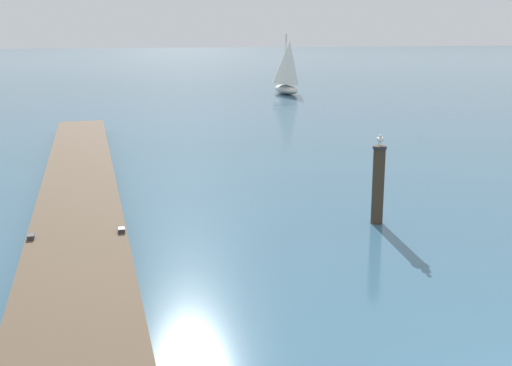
{
  "coord_description": "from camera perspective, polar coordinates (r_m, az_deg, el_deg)",
  "views": [
    {
      "loc": [
        -5.49,
        -3.84,
        4.03
      ],
      "look_at": [
        -1.9,
        6.79,
        1.4
      ],
      "focal_mm": 44.44,
      "sensor_mm": 36.0,
      "label": 1
    }
  ],
  "objects": [
    {
      "name": "floating_dock",
      "position": [
        16.62,
        -15.62,
        -0.06
      ],
      "size": [
        3.37,
        23.67,
        0.53
      ],
      "color": "brown",
      "rests_on": "ground"
    },
    {
      "name": "distant_sailboat",
      "position": [
        44.53,
        2.83,
        10.32
      ],
      "size": [
        2.24,
        3.78,
        4.08
      ],
      "color": "silver",
      "rests_on": "ground"
    },
    {
      "name": "mooring_piling",
      "position": [
        13.96,
        10.94,
        -0.04
      ],
      "size": [
        0.3,
        0.3,
        1.72
      ],
      "color": "#3D3023",
      "rests_on": "ground"
    },
    {
      "name": "perched_seagull",
      "position": [
        13.78,
        11.11,
        3.9
      ],
      "size": [
        0.25,
        0.35,
        0.27
      ],
      "color": "gold",
      "rests_on": "mooring_piling"
    }
  ]
}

